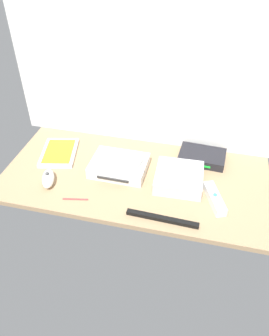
{
  "coord_description": "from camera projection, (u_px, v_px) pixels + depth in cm",
  "views": [
    {
      "loc": [
        22.24,
        -92.11,
        81.1
      ],
      "look_at": [
        0.0,
        0.0,
        4.0
      ],
      "focal_mm": 35.16,
      "sensor_mm": 36.0,
      "label": 1
    }
  ],
  "objects": [
    {
      "name": "stylus_pen",
      "position": [
        75.0,
        199.0,
        1.15
      ],
      "size": [
        8.96,
        2.44,
        0.7
      ],
      "primitive_type": "cylinder",
      "rotation": [
        0.0,
        1.57,
        0.2
      ],
      "color": "red",
      "rests_on": "ground_plane"
    },
    {
      "name": "remote_classic_pad",
      "position": [
        122.0,
        161.0,
        1.23
      ],
      "size": [
        15.82,
        11.0,
        2.4
      ],
      "rotation": [
        0.0,
        0.0,
        -0.22
      ],
      "color": "white",
      "rests_on": "game_console"
    },
    {
      "name": "sensor_bar",
      "position": [
        162.0,
        219.0,
        1.07
      ],
      "size": [
        24.05,
        2.65,
        1.4
      ],
      "primitive_type": "cube",
      "rotation": [
        0.0,
        0.0,
        -0.04
      ],
      "color": "black",
      "rests_on": "ground_plane"
    },
    {
      "name": "mini_computer",
      "position": [
        179.0,
        178.0,
        1.2
      ],
      "size": [
        17.67,
        17.67,
        5.3
      ],
      "rotation": [
        0.0,
        0.0,
        0.04
      ],
      "color": "silver",
      "rests_on": "ground_plane"
    },
    {
      "name": "network_router",
      "position": [
        202.0,
        156.0,
        1.31
      ],
      "size": [
        18.68,
        13.15,
        3.4
      ],
      "rotation": [
        0.0,
        0.0,
        -0.06
      ],
      "color": "black",
      "rests_on": "ground_plane"
    },
    {
      "name": "remote_nunchuk",
      "position": [
        48.0,
        179.0,
        1.21
      ],
      "size": [
        7.64,
        10.91,
        5.1
      ],
      "rotation": [
        0.0,
        0.0,
        0.36
      ],
      "color": "white",
      "rests_on": "ground_plane"
    },
    {
      "name": "game_console",
      "position": [
        119.0,
        166.0,
        1.26
      ],
      "size": [
        21.24,
        16.74,
        4.4
      ],
      "rotation": [
        0.0,
        0.0,
        -0.01
      ],
      "color": "white",
      "rests_on": "ground_plane"
    },
    {
      "name": "ground_plane",
      "position": [
        134.0,
        178.0,
        1.25
      ],
      "size": [
        100.0,
        48.0,
        2.0
      ],
      "primitive_type": "cube",
      "color": "#9E7F5B",
      "rests_on": "ground"
    },
    {
      "name": "remote_wand",
      "position": [
        214.0,
        198.0,
        1.13
      ],
      "size": [
        8.84,
        15.08,
        3.4
      ],
      "rotation": [
        0.0,
        0.0,
        0.38
      ],
      "color": "white",
      "rests_on": "ground_plane"
    },
    {
      "name": "back_wall",
      "position": [
        150.0,
        70.0,
        1.23
      ],
      "size": [
        110.0,
        1.2,
        64.0
      ],
      "primitive_type": "cube",
      "color": "white",
      "rests_on": "ground"
    },
    {
      "name": "game_case",
      "position": [
        59.0,
        153.0,
        1.35
      ],
      "size": [
        17.44,
        21.52,
        1.56
      ],
      "rotation": [
        0.0,
        0.0,
        0.22
      ],
      "color": "white",
      "rests_on": "ground_plane"
    }
  ]
}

